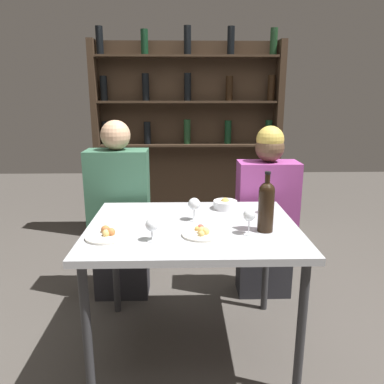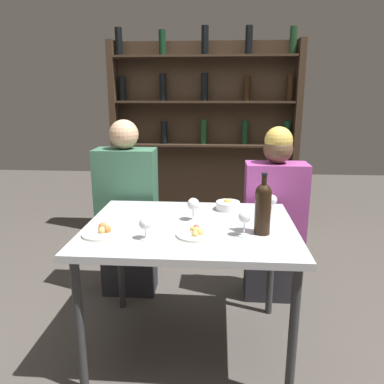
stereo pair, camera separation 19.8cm
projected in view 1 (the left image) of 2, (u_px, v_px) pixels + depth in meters
ground_plane at (193, 345)px, 2.21m from camera, size 10.00×10.00×0.00m
dining_table at (193, 237)px, 2.04m from camera, size 1.12×0.88×0.75m
wine_rack_wall at (188, 132)px, 3.73m from camera, size 1.84×0.21×2.05m
wine_bottle at (266, 205)px, 1.90m from camera, size 0.08×0.08×0.31m
wine_glass_0 at (269, 199)px, 2.20m from camera, size 0.06×0.06×0.13m
wine_glass_1 at (152, 226)px, 1.79m from camera, size 0.06×0.06×0.11m
wine_glass_2 at (249, 216)px, 1.87m from camera, size 0.06×0.06×0.13m
wine_glass_3 at (194, 205)px, 2.08m from camera, size 0.07×0.07×0.13m
food_plate_0 at (202, 233)px, 1.87m from camera, size 0.20×0.20×0.05m
food_plate_1 at (107, 235)px, 1.84m from camera, size 0.20×0.20×0.05m
snack_bowl at (225, 204)px, 2.30m from camera, size 0.14×0.14×0.07m
seated_person_left at (120, 217)px, 2.63m from camera, size 0.42×0.22×1.27m
seated_person_right at (266, 217)px, 2.66m from camera, size 0.42×0.22×1.23m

